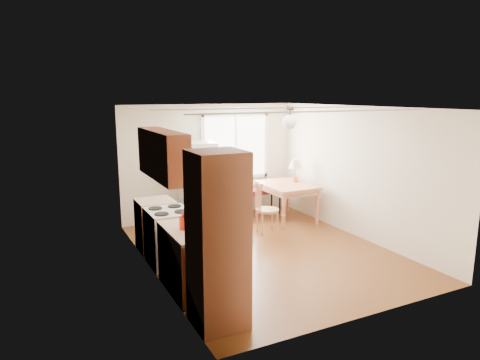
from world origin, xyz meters
TOP-DOWN VIEW (x-y plane):
  - room_shell at (0.00, 0.00)m, footprint 4.60×5.60m
  - kitchen_run at (-1.72, -0.63)m, footprint 0.65×3.40m
  - window_unit at (0.60, 2.47)m, footprint 1.64×0.05m
  - pendant_light at (0.70, 0.40)m, footprint 0.26×0.26m
  - refrigerator at (-0.46, 2.12)m, footprint 0.78×0.78m
  - bench at (0.91, 2.13)m, footprint 1.35×0.58m
  - dining_table at (1.34, 1.47)m, footprint 0.98×1.30m
  - chair at (0.44, 0.90)m, footprint 0.48×0.47m
  - table_lamp at (1.63, 1.58)m, footprint 0.29×0.29m
  - coffee_maker at (-1.72, -1.31)m, footprint 0.20×0.25m
  - kettle at (-1.76, -0.82)m, footprint 0.13×0.13m

SIDE VIEW (x-z plane):
  - bench at x=0.91m, z-range 0.24..0.85m
  - chair at x=0.44m, z-range 0.08..1.12m
  - dining_table at x=1.34m, z-range 0.30..1.11m
  - kitchen_run at x=-1.72m, z-range -0.26..1.94m
  - refrigerator at x=-0.46m, z-range 0.00..1.74m
  - kettle at x=-1.76m, z-range 0.88..1.12m
  - coffee_maker at x=-1.72m, z-range 0.85..1.21m
  - table_lamp at x=1.63m, z-range 0.92..1.42m
  - room_shell at x=0.00m, z-range -0.06..2.56m
  - window_unit at x=0.60m, z-range 0.79..2.31m
  - pendant_light at x=0.70m, z-range 2.04..2.44m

